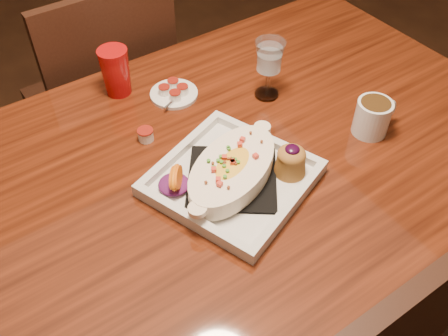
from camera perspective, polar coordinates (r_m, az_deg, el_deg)
floor at (r=1.71m, az=-0.78°, el=-17.12°), size 7.00×7.00×0.00m
table at (r=1.17m, az=-1.09°, el=-2.46°), size 1.50×0.90×0.75m
chair_far at (r=1.69m, az=-13.14°, el=7.51°), size 0.42×0.42×0.93m
plate at (r=1.03m, az=1.37°, el=-0.52°), size 0.38×0.38×0.08m
coffee_mug at (r=1.19m, az=16.71°, el=5.75°), size 0.11×0.08×0.09m
goblet at (r=1.22m, az=5.20°, el=12.25°), size 0.07×0.07×0.15m
saucer at (r=1.27m, az=-5.74°, el=8.55°), size 0.12×0.12×0.08m
creamer_loose at (r=1.15m, az=-8.94°, el=3.78°), size 0.04×0.04×0.03m
red_tumbler at (r=1.27m, az=-12.28°, el=10.70°), size 0.07×0.07×0.12m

